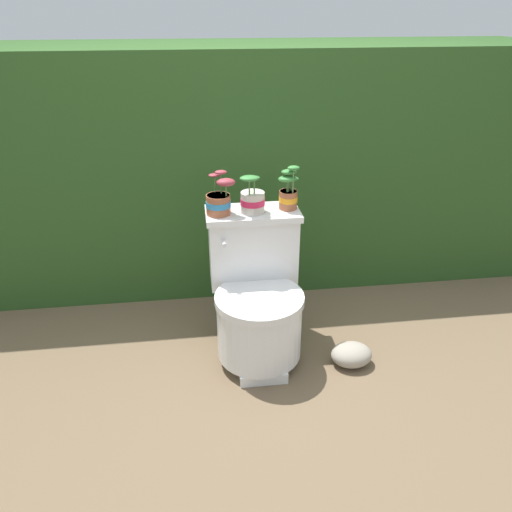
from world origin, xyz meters
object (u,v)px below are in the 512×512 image
object	(u,v)px
potted_plant_left	(219,201)
garden_stone	(351,355)
potted_plant_middle	(288,193)
potted_plant_midleft	(252,200)
toilet	(257,297)

from	to	relation	value
potted_plant_left	garden_stone	world-z (taller)	potted_plant_left
garden_stone	potted_plant_middle	bearing A→B (deg)	129.86
potted_plant_midleft	garden_stone	size ratio (longest dim) A/B	0.94
potted_plant_middle	potted_plant_left	bearing A→B (deg)	-176.13
potted_plant_middle	potted_plant_midleft	bearing A→B (deg)	-172.20
potted_plant_left	garden_stone	bearing A→B (deg)	-26.72
potted_plant_midleft	potted_plant_middle	size ratio (longest dim) A/B	0.86
potted_plant_left	potted_plant_midleft	distance (m)	0.16
potted_plant_left	potted_plant_middle	bearing A→B (deg)	3.87
toilet	potted_plant_midleft	world-z (taller)	potted_plant_midleft
potted_plant_middle	garden_stone	xyz separation A→B (m)	(0.27, -0.33, -0.73)
potted_plant_middle	garden_stone	distance (m)	0.85
potted_plant_left	garden_stone	xyz separation A→B (m)	(0.61, -0.30, -0.72)
toilet	garden_stone	bearing A→B (deg)	-20.71
potted_plant_midleft	garden_stone	distance (m)	0.90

